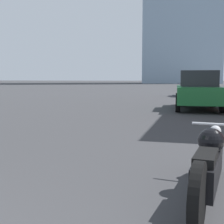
# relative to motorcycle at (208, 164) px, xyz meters

# --- Properties ---
(sidewalk) EXTENTS (2.33, 240.00, 0.15)m
(sidewalk) POSITION_rel_motorcycle_xyz_m (2.21, 36.88, -0.33)
(sidewalk) COLOR #9E998E
(sidewalk) RESTS_ON ground_plane
(motorcycle) EXTENTS (0.64, 2.45, 0.80)m
(motorcycle) POSITION_rel_motorcycle_xyz_m (0.00, 0.00, 0.00)
(motorcycle) COLOR black
(motorcycle) RESTS_ON ground_plane
(parked_car_green) EXTENTS (2.17, 4.61, 1.76)m
(parked_car_green) POSITION_rel_motorcycle_xyz_m (-0.04, 11.04, 0.47)
(parked_car_green) COLOR #1E6B33
(parked_car_green) RESTS_ON ground_plane
(parked_car_blue) EXTENTS (2.03, 3.90, 1.78)m
(parked_car_blue) POSITION_rel_motorcycle_xyz_m (-0.34, 22.16, 0.49)
(parked_car_blue) COLOR #1E3899
(parked_car_blue) RESTS_ON ground_plane
(parked_car_silver) EXTENTS (2.18, 4.21, 1.64)m
(parked_car_silver) POSITION_rel_motorcycle_xyz_m (-0.27, 33.65, 0.42)
(parked_car_silver) COLOR #BCBCC1
(parked_car_silver) RESTS_ON ground_plane
(parked_car_black) EXTENTS (2.22, 4.53, 1.83)m
(parked_car_black) POSITION_rel_motorcycle_xyz_m (-0.14, 44.30, 0.51)
(parked_car_black) COLOR black
(parked_car_black) RESTS_ON ground_plane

